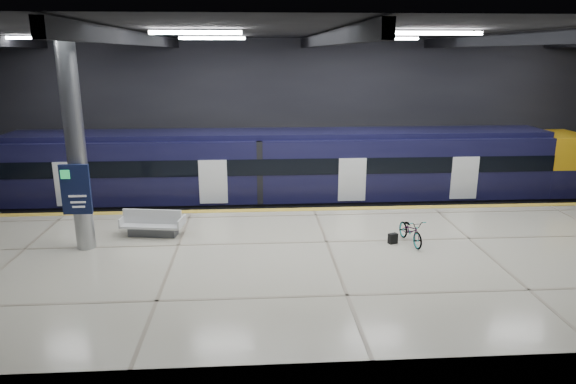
{
  "coord_description": "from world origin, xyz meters",
  "views": [
    {
      "loc": [
        -2.38,
        -17.3,
        7.34
      ],
      "look_at": [
        -1.15,
        1.5,
        2.2
      ],
      "focal_mm": 32.0,
      "sensor_mm": 36.0,
      "label": 1
    }
  ],
  "objects": [
    {
      "name": "bench",
      "position": [
        -6.01,
        0.04,
        1.43
      ],
      "size": [
        2.26,
        1.2,
        0.95
      ],
      "rotation": [
        0.0,
        0.0,
        -0.15
      ],
      "color": "#595B60",
      "rests_on": "platform"
    },
    {
      "name": "train",
      "position": [
        0.61,
        5.5,
        2.06
      ],
      "size": [
        29.4,
        2.84,
        3.79
      ],
      "color": "black",
      "rests_on": "ground"
    },
    {
      "name": "safety_strip",
      "position": [
        0.0,
        2.75,
        1.11
      ],
      "size": [
        30.0,
        0.4,
        0.01
      ],
      "primitive_type": "cube",
      "color": "gold",
      "rests_on": "platform"
    },
    {
      "name": "bicycle",
      "position": [
        2.81,
        -1.3,
        1.54
      ],
      "size": [
        0.83,
        1.75,
        0.89
      ],
      "primitive_type": "imported",
      "rotation": [
        0.0,
        0.0,
        0.15
      ],
      "color": "#99999E",
      "rests_on": "platform"
    },
    {
      "name": "room_shell",
      "position": [
        -0.0,
        0.0,
        5.72
      ],
      "size": [
        30.1,
        16.1,
        8.05
      ],
      "color": "black",
      "rests_on": "ground"
    },
    {
      "name": "ground",
      "position": [
        0.0,
        0.0,
        0.0
      ],
      "size": [
        30.0,
        30.0,
        0.0
      ],
      "primitive_type": "plane",
      "color": "black",
      "rests_on": "ground"
    },
    {
      "name": "info_column",
      "position": [
        -8.0,
        -1.03,
        4.46
      ],
      "size": [
        0.9,
        0.78,
        6.9
      ],
      "color": "#9EA0A5",
      "rests_on": "platform"
    },
    {
      "name": "rails",
      "position": [
        0.0,
        5.5,
        0.08
      ],
      "size": [
        30.0,
        1.52,
        0.16
      ],
      "color": "gray",
      "rests_on": "ground"
    },
    {
      "name": "platform",
      "position": [
        0.0,
        -2.5,
        0.55
      ],
      "size": [
        30.0,
        11.0,
        1.1
      ],
      "primitive_type": "cube",
      "color": "beige",
      "rests_on": "ground"
    },
    {
      "name": "pannier_bag",
      "position": [
        2.21,
        -1.3,
        1.28
      ],
      "size": [
        0.35,
        0.28,
        0.35
      ],
      "primitive_type": "cube",
      "rotation": [
        0.0,
        0.0,
        0.38
      ],
      "color": "black",
      "rests_on": "platform"
    }
  ]
}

